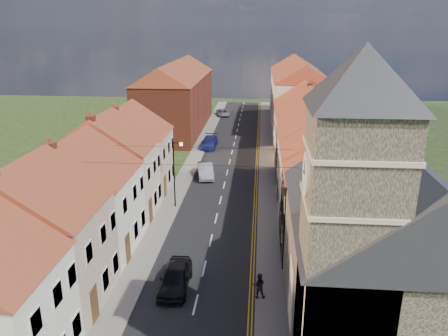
# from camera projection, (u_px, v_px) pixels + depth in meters

# --- Properties ---
(road) EXTENTS (7.00, 90.00, 0.02)m
(road) POSITION_uv_depth(u_px,v_px,m) (227.00, 172.00, 48.39)
(road) COLOR black
(road) RESTS_ON ground
(pavement_left) EXTENTS (1.80, 90.00, 0.12)m
(pavement_left) POSITION_uv_depth(u_px,v_px,m) (188.00, 171.00, 48.73)
(pavement_left) COLOR slate
(pavement_left) RESTS_ON ground
(pavement_right) EXTENTS (1.80, 90.00, 0.12)m
(pavement_right) POSITION_uv_depth(u_px,v_px,m) (267.00, 173.00, 48.02)
(pavement_right) COLOR slate
(pavement_right) RESTS_ON ground
(church) EXTENTS (11.25, 14.25, 15.20)m
(church) POSITION_uv_depth(u_px,v_px,m) (381.00, 244.00, 20.57)
(church) COLOR #322723
(church) RESTS_ON ground
(cottage_r_tudor) EXTENTS (8.30, 5.20, 9.00)m
(cottage_r_tudor) POSITION_uv_depth(u_px,v_px,m) (342.00, 197.00, 29.88)
(cottage_r_tudor) COLOR white
(cottage_r_tudor) RESTS_ON ground
(cottage_r_white_near) EXTENTS (8.30, 6.00, 9.00)m
(cottage_r_white_near) POSITION_uv_depth(u_px,v_px,m) (331.00, 171.00, 34.98)
(cottage_r_white_near) COLOR white
(cottage_r_white_near) RESTS_ON ground
(cottage_r_cream_mid) EXTENTS (8.30, 5.20, 9.00)m
(cottage_r_cream_mid) POSITION_uv_depth(u_px,v_px,m) (323.00, 152.00, 40.08)
(cottage_r_cream_mid) COLOR white
(cottage_r_cream_mid) RESTS_ON ground
(cottage_r_pink) EXTENTS (8.30, 6.00, 9.00)m
(cottage_r_pink) POSITION_uv_depth(u_px,v_px,m) (316.00, 138.00, 45.19)
(cottage_r_pink) COLOR brown
(cottage_r_pink) RESTS_ON ground
(cottage_r_white_far) EXTENTS (8.30, 5.20, 9.00)m
(cottage_r_white_far) POSITION_uv_depth(u_px,v_px,m) (310.00, 126.00, 50.29)
(cottage_r_white_far) COLOR white
(cottage_r_white_far) RESTS_ON ground
(cottage_r_cream_far) EXTENTS (8.30, 6.00, 9.00)m
(cottage_r_cream_far) POSITION_uv_depth(u_px,v_px,m) (306.00, 117.00, 55.40)
(cottage_r_cream_far) COLOR #FFD5C9
(cottage_r_cream_far) RESTS_ON ground
(cottage_l_cream) EXTENTS (8.30, 6.30, 9.10)m
(cottage_l_cream) POSITION_uv_depth(u_px,v_px,m) (29.00, 233.00, 24.60)
(cottage_l_cream) COLOR #FFD5C9
(cottage_l_cream) RESTS_ON ground
(cottage_l_white) EXTENTS (8.30, 6.90, 8.80)m
(cottage_l_white) POSITION_uv_depth(u_px,v_px,m) (76.00, 194.00, 30.70)
(cottage_l_white) COLOR white
(cottage_l_white) RESTS_ON ground
(cottage_l_brick_mid) EXTENTS (8.30, 5.70, 9.10)m
(cottage_l_brick_mid) POSITION_uv_depth(u_px,v_px,m) (105.00, 165.00, 36.41)
(cottage_l_brick_mid) COLOR white
(cottage_l_brick_mid) RESTS_ON ground
(cottage_l_pink) EXTENTS (8.30, 6.30, 8.80)m
(cottage_l_pink) POSITION_uv_depth(u_px,v_px,m) (126.00, 148.00, 41.95)
(cottage_l_pink) COLOR #FFD5C9
(cottage_l_pink) RESTS_ON ground
(block_right_far) EXTENTS (8.30, 24.20, 10.50)m
(block_right_far) POSITION_uv_depth(u_px,v_px,m) (297.00, 92.00, 69.60)
(block_right_far) COLOR white
(block_right_far) RESTS_ON ground
(block_left_far) EXTENTS (8.30, 24.20, 10.50)m
(block_left_far) POSITION_uv_depth(u_px,v_px,m) (177.00, 95.00, 66.38)
(block_left_far) COLOR brown
(block_left_far) RESTS_ON ground
(lamppost) EXTENTS (0.88, 0.15, 6.00)m
(lamppost) POSITION_uv_depth(u_px,v_px,m) (175.00, 170.00, 38.13)
(lamppost) COLOR black
(lamppost) RESTS_ON pavement_left
(car_near) EXTENTS (1.82, 4.40, 1.49)m
(car_near) POSITION_uv_depth(u_px,v_px,m) (175.00, 277.00, 27.11)
(car_near) COLOR black
(car_near) RESTS_ON ground
(car_mid) EXTENTS (2.40, 4.70, 1.48)m
(car_mid) POSITION_uv_depth(u_px,v_px,m) (205.00, 170.00, 46.84)
(car_mid) COLOR #A9ABB0
(car_mid) RESTS_ON ground
(car_far) EXTENTS (2.19, 5.02, 1.44)m
(car_far) POSITION_uv_depth(u_px,v_px,m) (209.00, 142.00, 57.87)
(car_far) COLOR navy
(car_far) RESTS_ON ground
(car_distant) EXTENTS (2.93, 4.59, 1.18)m
(car_distant) POSITION_uv_depth(u_px,v_px,m) (223.00, 113.00, 77.59)
(car_distant) COLOR #A2A6A9
(car_distant) RESTS_ON ground
(pedestrian_right) EXTENTS (0.78, 0.61, 1.59)m
(pedestrian_right) POSITION_uv_depth(u_px,v_px,m) (259.00, 285.00, 25.99)
(pedestrian_right) COLOR black
(pedestrian_right) RESTS_ON pavement_right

